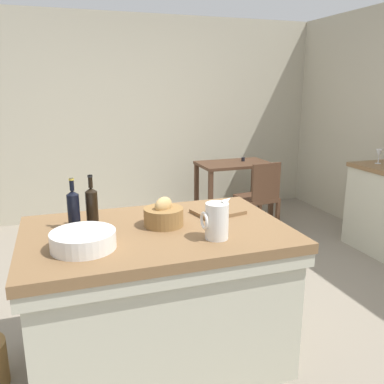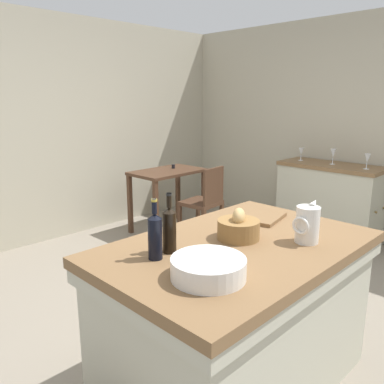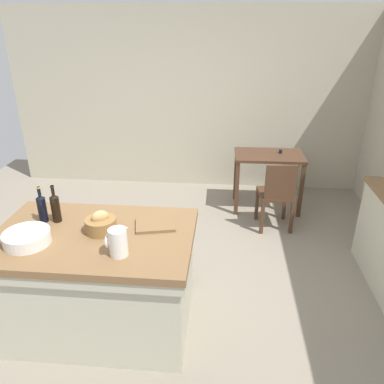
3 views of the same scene
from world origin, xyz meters
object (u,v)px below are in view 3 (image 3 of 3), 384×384
object	(u,v)px
wooden_chair	(277,193)
wine_bottle_dark	(55,207)
island_table	(98,277)
cutting_board	(155,225)
wine_bottle_amber	(42,208)
bread_basket	(101,224)
writing_desk	(269,163)
pitcher	(118,242)
wash_bowl	(27,238)

from	to	relation	value
wooden_chair	wine_bottle_dark	xyz separation A→B (m)	(-2.00, -1.61, 0.53)
island_table	wooden_chair	distance (m)	2.42
cutting_board	wine_bottle_amber	world-z (taller)	wine_bottle_amber
island_table	bread_basket	size ratio (longest dim) A/B	6.49
writing_desk	wine_bottle_dark	xyz separation A→B (m)	(-1.94, -2.20, 0.37)
island_table	cutting_board	world-z (taller)	cutting_board
bread_basket	pitcher	bearing A→B (deg)	-53.65
bread_basket	cutting_board	bearing A→B (deg)	16.56
writing_desk	cutting_board	xyz separation A→B (m)	(-1.12, -2.21, 0.25)
writing_desk	wine_bottle_dark	bearing A→B (deg)	-131.39
wash_bowl	bread_basket	world-z (taller)	bread_basket
wooden_chair	wash_bowl	bearing A→B (deg)	-136.74
island_table	bread_basket	bearing A→B (deg)	38.01
writing_desk	wooden_chair	xyz separation A→B (m)	(0.06, -0.59, -0.17)
wooden_chair	wine_bottle_dark	bearing A→B (deg)	-141.18
bread_basket	island_table	bearing A→B (deg)	-141.99
wooden_chair	wine_bottle_amber	distance (m)	2.71
wooden_chair	cutting_board	size ratio (longest dim) A/B	2.88
wooden_chair	bread_basket	world-z (taller)	bread_basket
wooden_chair	bread_basket	distance (m)	2.40
bread_basket	wine_bottle_dark	xyz separation A→B (m)	(-0.41, 0.13, 0.06)
island_table	wash_bowl	bearing A→B (deg)	-158.23
wooden_chair	wash_bowl	size ratio (longest dim) A/B	2.62
pitcher	cutting_board	xyz separation A→B (m)	(0.18, 0.42, -0.09)
pitcher	wash_bowl	world-z (taller)	pitcher
pitcher	bread_basket	distance (m)	0.38
pitcher	bread_basket	xyz separation A→B (m)	(-0.22, 0.30, -0.04)
writing_desk	pitcher	xyz separation A→B (m)	(-1.30, -2.63, 0.34)
writing_desk	cutting_board	world-z (taller)	cutting_board
wash_bowl	cutting_board	size ratio (longest dim) A/B	1.10
cutting_board	wine_bottle_dark	distance (m)	0.82
wash_bowl	wine_bottle_amber	xyz separation A→B (m)	(-0.03, 0.33, 0.08)
wooden_chair	wash_bowl	world-z (taller)	wash_bowl
cutting_board	wine_bottle_dark	xyz separation A→B (m)	(-0.82, 0.01, 0.12)
cutting_board	wine_bottle_amber	size ratio (longest dim) A/B	1.00
island_table	writing_desk	bearing A→B (deg)	56.27
writing_desk	pitcher	size ratio (longest dim) A/B	3.68
writing_desk	wooden_chair	distance (m)	0.62
wash_bowl	wine_bottle_amber	bearing A→B (deg)	94.72
island_table	cutting_board	distance (m)	0.65
island_table	wine_bottle_amber	size ratio (longest dim) A/B	5.06
wash_bowl	wooden_chair	bearing A→B (deg)	43.26
island_table	pitcher	world-z (taller)	pitcher
pitcher	cutting_board	size ratio (longest dim) A/B	0.80
wooden_chair	writing_desk	bearing A→B (deg)	95.62
bread_basket	wooden_chair	bearing A→B (deg)	47.60
island_table	writing_desk	world-z (taller)	island_table
wine_bottle_amber	writing_desk	bearing A→B (deg)	47.25
wash_bowl	bread_basket	xyz separation A→B (m)	(0.49, 0.22, 0.02)
cutting_board	writing_desk	bearing A→B (deg)	63.08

